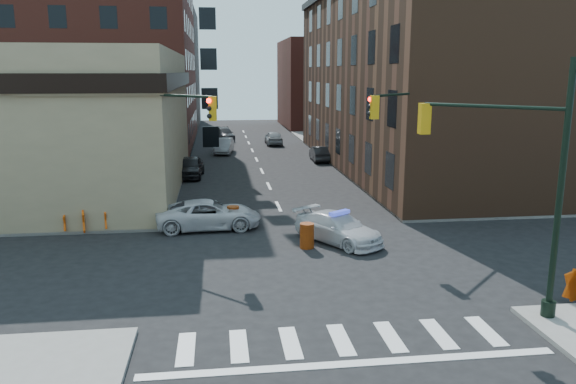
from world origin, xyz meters
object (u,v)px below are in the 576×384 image
object	(u,v)px
police_car	(338,228)
barrel_road	(307,236)
pickup	(209,214)
parked_car_wfar	(224,146)
barricade_nw_a	(94,220)
pedestrian_b	(61,198)
parked_car_enear	(320,154)
pedestrian_a	(140,209)
parked_car_wnear	(190,167)
barrel_bank	(233,217)

from	to	relation	value
police_car	barrel_road	size ratio (longest dim) A/B	4.11
pickup	parked_car_wfar	distance (m)	26.49
police_car	barricade_nw_a	distance (m)	11.85
pedestrian_b	pickup	bearing A→B (deg)	-12.43
parked_car_enear	barrel_road	bearing A→B (deg)	79.38
parked_car_enear	pedestrian_b	xyz separation A→B (m)	(-17.40, -17.22, 0.36)
pedestrian_a	pedestrian_b	world-z (taller)	pedestrian_b
parked_car_wnear	parked_car_wfar	size ratio (longest dim) A/B	1.04
pedestrian_a	barrel_road	distance (m)	9.03
parked_car_wfar	parked_car_enear	size ratio (longest dim) A/B	1.10
pedestrian_a	barricade_nw_a	distance (m)	2.25
barricade_nw_a	pedestrian_a	bearing A→B (deg)	8.91
pedestrian_b	barricade_nw_a	xyz separation A→B (m)	(2.44, -3.52, -0.36)
parked_car_wnear	police_car	bearing A→B (deg)	-63.27
pedestrian_b	barrel_road	bearing A→B (deg)	-19.39
pickup	parked_car_wfar	bearing A→B (deg)	-5.12
parked_car_enear	pedestrian_b	world-z (taller)	pedestrian_b
parked_car_wfar	barrel_road	distance (m)	30.40
parked_car_wfar	barrel_bank	xyz separation A→B (m)	(0.08, -26.37, -0.18)
barrel_bank	pedestrian_a	bearing A→B (deg)	172.32
pedestrian_b	barrel_road	size ratio (longest dim) A/B	1.54
parked_car_enear	pedestrian_a	world-z (taller)	pedestrian_a
police_car	barricade_nw_a	xyz separation A→B (m)	(-11.47, 3.00, -0.02)
barrel_bank	barricade_nw_a	bearing A→B (deg)	-178.36
pedestrian_b	barrel_bank	bearing A→B (deg)	-9.11
parked_car_enear	barricade_nw_a	xyz separation A→B (m)	(-14.97, -20.73, -0.00)
barrel_road	pedestrian_b	bearing A→B (deg)	149.83
barrel_bank	police_car	bearing A→B (deg)	-34.09
pedestrian_a	parked_car_wfar	bearing A→B (deg)	80.26
police_car	pedestrian_a	world-z (taller)	pedestrian_a
police_car	parked_car_wnear	distance (m)	18.92
pickup	parked_car_wnear	bearing A→B (deg)	3.46
police_car	barrel_bank	size ratio (longest dim) A/B	4.27
parked_car_enear	pedestrian_b	size ratio (longest dim) A/B	2.30
pedestrian_b	barrel_bank	xyz separation A→B (m)	(9.19, -3.32, -0.47)
parked_car_wnear	parked_car_wfar	world-z (taller)	parked_car_wnear
pedestrian_a	police_car	bearing A→B (deg)	-21.80
police_car	barrel_bank	bearing A→B (deg)	111.96
police_car	pedestrian_a	xyz separation A→B (m)	(-9.39, 3.82, 0.26)
pickup	barricade_nw_a	xyz separation A→B (m)	(-5.53, -0.10, -0.07)
pickup	barricade_nw_a	distance (m)	5.53
parked_car_wnear	parked_car_enear	xyz separation A→B (m)	(10.97, 6.35, -0.12)
parked_car_wfar	barricade_nw_a	size ratio (longest dim) A/B	3.26
pedestrian_a	barrel_bank	distance (m)	4.73
parked_car_wfar	pickup	bearing A→B (deg)	-84.53
police_car	barrel_bank	distance (m)	5.70
police_car	parked_car_enear	xyz separation A→B (m)	(3.50, 23.73, -0.02)
pickup	parked_car_enear	distance (m)	22.69
pedestrian_a	parked_car_enear	bearing A→B (deg)	57.45
parked_car_wnear	pedestrian_b	bearing A→B (deg)	-117.14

